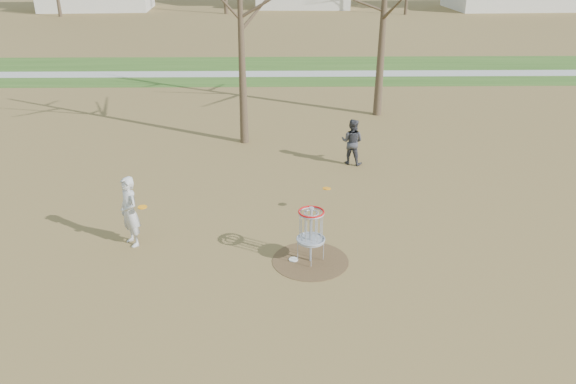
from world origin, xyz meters
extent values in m
plane|color=brown|center=(0.00, 0.00, 0.00)|extent=(160.00, 160.00, 0.00)
cube|color=#2D5119|center=(0.00, 21.00, 0.01)|extent=(160.00, 8.00, 0.01)
cube|color=#9E9E99|center=(0.00, 20.00, 0.01)|extent=(160.00, 1.50, 0.01)
cylinder|color=#47331E|center=(0.00, 0.00, 0.01)|extent=(1.80, 1.80, 0.01)
imported|color=beige|center=(-4.34, 0.89, 0.89)|extent=(0.74, 0.77, 1.77)
imported|color=#39383E|center=(1.70, 6.24, 0.77)|extent=(0.92, 0.83, 1.54)
cylinder|color=silver|center=(-0.40, 0.04, 0.02)|extent=(0.22, 0.22, 0.02)
cylinder|color=orange|center=(0.55, 2.43, 0.78)|extent=(0.22, 0.22, 0.05)
cylinder|color=orange|center=(-3.95, 0.65, 1.12)|extent=(0.22, 0.22, 0.02)
cylinder|color=#9EA3AD|center=(0.00, 0.00, 0.68)|extent=(0.05, 0.05, 1.35)
cylinder|color=#9EA3AD|center=(0.00, 0.00, 0.55)|extent=(0.64, 0.64, 0.04)
torus|color=#9EA3AD|center=(0.00, 0.00, 1.25)|extent=(0.60, 0.60, 0.04)
torus|color=red|center=(0.00, 0.00, 1.28)|extent=(0.60, 0.60, 0.04)
cone|color=#382B1E|center=(-2.00, 8.50, 3.75)|extent=(0.32, 0.32, 7.50)
cone|color=#382B1E|center=(3.50, 12.00, 4.25)|extent=(0.36, 0.36, 8.50)
camera|label=1|loc=(-0.71, -11.30, 6.88)|focal=35.00mm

